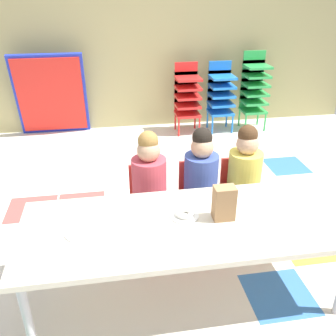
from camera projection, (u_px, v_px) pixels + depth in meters
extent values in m
cube|color=silver|center=(185.00, 224.00, 3.22)|extent=(5.77, 5.02, 0.02)
cube|color=#B24C47|center=(31.00, 209.00, 3.41)|extent=(0.43, 0.43, 0.00)
cube|color=#336BB2|center=(286.00, 166.00, 4.20)|extent=(0.43, 0.43, 0.00)
cube|color=orange|center=(308.00, 245.00, 2.95)|extent=(0.43, 0.43, 0.00)
cube|color=#336BB2|center=(279.00, 294.00, 2.48)|extent=(0.43, 0.43, 0.00)
cube|color=#B24C47|center=(81.00, 204.00, 3.48)|extent=(0.43, 0.43, 0.00)
cube|color=tan|center=(148.00, 30.00, 4.83)|extent=(5.77, 0.10, 2.57)
cube|color=beige|center=(185.00, 225.00, 2.27)|extent=(1.99, 0.78, 0.04)
cylinder|color=#B2B2B7|center=(28.00, 321.00, 1.97)|extent=(0.05, 0.05, 0.53)
cylinder|color=#B2B2B7|center=(44.00, 243.00, 2.55)|extent=(0.05, 0.05, 0.53)
cylinder|color=#B2B2B7|center=(294.00, 218.00, 2.82)|extent=(0.05, 0.05, 0.53)
cube|color=red|center=(150.00, 207.00, 2.89)|extent=(0.32, 0.30, 0.03)
cube|color=red|center=(147.00, 181.00, 2.96)|extent=(0.29, 0.02, 0.30)
cylinder|color=#BF3F4C|center=(149.00, 182.00, 2.79)|extent=(0.34, 0.34, 0.38)
sphere|color=tan|center=(148.00, 151.00, 2.67)|extent=(0.17, 0.17, 0.17)
sphere|color=olive|center=(148.00, 141.00, 2.65)|extent=(0.15, 0.15, 0.15)
cylinder|color=red|center=(134.00, 234.00, 2.83)|extent=(0.02, 0.02, 0.28)
cylinder|color=red|center=(170.00, 231.00, 2.87)|extent=(0.02, 0.02, 0.28)
cylinder|color=red|center=(132.00, 215.00, 3.05)|extent=(0.02, 0.02, 0.28)
cylinder|color=red|center=(165.00, 212.00, 3.09)|extent=(0.02, 0.02, 0.28)
cube|color=red|center=(200.00, 202.00, 2.95)|extent=(0.32, 0.30, 0.03)
cube|color=red|center=(196.00, 177.00, 3.01)|extent=(0.29, 0.02, 0.30)
cylinder|color=#384C99|center=(201.00, 178.00, 2.85)|extent=(0.34, 0.34, 0.38)
sphere|color=tan|center=(202.00, 147.00, 2.73)|extent=(0.17, 0.17, 0.17)
sphere|color=black|center=(202.00, 138.00, 2.71)|extent=(0.15, 0.15, 0.15)
cylinder|color=red|center=(185.00, 229.00, 2.88)|extent=(0.02, 0.02, 0.28)
cylinder|color=red|center=(220.00, 226.00, 2.92)|extent=(0.02, 0.02, 0.28)
cylinder|color=red|center=(179.00, 211.00, 3.11)|extent=(0.02, 0.02, 0.28)
cylinder|color=red|center=(212.00, 208.00, 3.15)|extent=(0.02, 0.02, 0.28)
cube|color=red|center=(242.00, 199.00, 3.00)|extent=(0.32, 0.30, 0.03)
cube|color=red|center=(237.00, 174.00, 3.06)|extent=(0.29, 0.02, 0.30)
cylinder|color=#D8C64C|center=(244.00, 175.00, 2.90)|extent=(0.29, 0.29, 0.38)
sphere|color=tan|center=(248.00, 144.00, 2.78)|extent=(0.17, 0.17, 0.17)
sphere|color=#472D19|center=(248.00, 135.00, 2.76)|extent=(0.15, 0.15, 0.15)
cylinder|color=red|center=(229.00, 225.00, 2.93)|extent=(0.02, 0.02, 0.28)
cylinder|color=red|center=(262.00, 222.00, 2.97)|extent=(0.02, 0.02, 0.28)
cylinder|color=red|center=(219.00, 207.00, 3.16)|extent=(0.02, 0.02, 0.28)
cylinder|color=red|center=(251.00, 204.00, 3.20)|extent=(0.02, 0.02, 0.28)
cube|color=red|center=(187.00, 114.00, 5.00)|extent=(0.32, 0.30, 0.03)
cube|color=red|center=(185.00, 104.00, 5.08)|extent=(0.30, 0.02, 0.18)
cube|color=red|center=(188.00, 105.00, 4.95)|extent=(0.32, 0.30, 0.03)
cube|color=red|center=(186.00, 96.00, 5.03)|extent=(0.30, 0.02, 0.18)
cube|color=red|center=(188.00, 97.00, 4.89)|extent=(0.32, 0.30, 0.03)
cube|color=red|center=(186.00, 87.00, 4.97)|extent=(0.30, 0.02, 0.18)
cube|color=red|center=(188.00, 88.00, 4.84)|extent=(0.32, 0.30, 0.03)
cube|color=red|center=(186.00, 78.00, 4.92)|extent=(0.30, 0.02, 0.18)
cube|color=red|center=(188.00, 78.00, 4.78)|extent=(0.32, 0.30, 0.03)
cube|color=red|center=(186.00, 69.00, 4.87)|extent=(0.30, 0.02, 0.18)
cylinder|color=red|center=(179.00, 127.00, 4.93)|extent=(0.02, 0.02, 0.26)
cylinder|color=red|center=(199.00, 126.00, 4.97)|extent=(0.02, 0.02, 0.26)
cylinder|color=red|center=(175.00, 121.00, 5.15)|extent=(0.02, 0.02, 0.26)
cylinder|color=red|center=(195.00, 119.00, 5.19)|extent=(0.02, 0.02, 0.26)
cube|color=blue|center=(220.00, 112.00, 5.07)|extent=(0.32, 0.30, 0.03)
cube|color=blue|center=(218.00, 103.00, 5.15)|extent=(0.30, 0.02, 0.18)
cube|color=blue|center=(221.00, 104.00, 5.01)|extent=(0.32, 0.30, 0.03)
cube|color=blue|center=(218.00, 94.00, 5.10)|extent=(0.30, 0.02, 0.18)
cube|color=blue|center=(221.00, 95.00, 4.96)|extent=(0.32, 0.30, 0.03)
cube|color=blue|center=(219.00, 86.00, 5.04)|extent=(0.30, 0.02, 0.18)
cube|color=blue|center=(222.00, 86.00, 4.90)|extent=(0.32, 0.30, 0.03)
cube|color=blue|center=(219.00, 77.00, 4.99)|extent=(0.30, 0.02, 0.18)
cube|color=blue|center=(223.00, 77.00, 4.85)|extent=(0.32, 0.30, 0.03)
cube|color=blue|center=(220.00, 68.00, 4.93)|extent=(0.30, 0.02, 0.18)
cylinder|color=blue|center=(212.00, 125.00, 4.99)|extent=(0.02, 0.02, 0.26)
cylinder|color=blue|center=(232.00, 124.00, 5.03)|extent=(0.02, 0.02, 0.26)
cylinder|color=blue|center=(207.00, 119.00, 5.22)|extent=(0.02, 0.02, 0.26)
cylinder|color=blue|center=(227.00, 118.00, 5.26)|extent=(0.02, 0.02, 0.26)
cube|color=green|center=(253.00, 111.00, 5.14)|extent=(0.32, 0.30, 0.03)
cube|color=green|center=(250.00, 101.00, 5.22)|extent=(0.30, 0.02, 0.18)
cube|color=green|center=(254.00, 102.00, 5.08)|extent=(0.32, 0.30, 0.03)
cube|color=green|center=(251.00, 93.00, 5.16)|extent=(0.30, 0.02, 0.18)
cube|color=green|center=(255.00, 93.00, 5.03)|extent=(0.32, 0.30, 0.03)
cube|color=green|center=(252.00, 84.00, 5.11)|extent=(0.30, 0.02, 0.18)
cube|color=green|center=(256.00, 85.00, 4.97)|extent=(0.32, 0.30, 0.03)
cube|color=green|center=(253.00, 76.00, 5.05)|extent=(0.30, 0.02, 0.18)
cube|color=green|center=(257.00, 76.00, 4.92)|extent=(0.32, 0.30, 0.03)
cube|color=green|center=(253.00, 67.00, 5.00)|extent=(0.30, 0.02, 0.18)
cube|color=green|center=(258.00, 66.00, 4.86)|extent=(0.32, 0.30, 0.03)
cube|color=green|center=(254.00, 57.00, 4.94)|extent=(0.30, 0.02, 0.18)
cylinder|color=green|center=(246.00, 123.00, 5.06)|extent=(0.02, 0.02, 0.26)
cylinder|color=green|center=(265.00, 122.00, 5.10)|extent=(0.02, 0.02, 0.26)
cylinder|color=green|center=(239.00, 117.00, 5.29)|extent=(0.02, 0.02, 0.26)
cylinder|color=green|center=(258.00, 116.00, 5.33)|extent=(0.02, 0.02, 0.26)
cube|color=#1E33BF|center=(51.00, 95.00, 4.82)|extent=(0.90, 0.28, 1.09)
cube|color=red|center=(51.00, 96.00, 4.79)|extent=(0.83, 0.23, 0.99)
cube|color=#9E754C|center=(224.00, 203.00, 2.25)|extent=(0.13, 0.09, 0.22)
cylinder|color=white|center=(184.00, 216.00, 2.31)|extent=(0.18, 0.18, 0.01)
cylinder|color=white|center=(80.00, 233.00, 2.16)|extent=(0.18, 0.18, 0.01)
torus|color=white|center=(184.00, 213.00, 2.30)|extent=(0.12, 0.12, 0.03)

